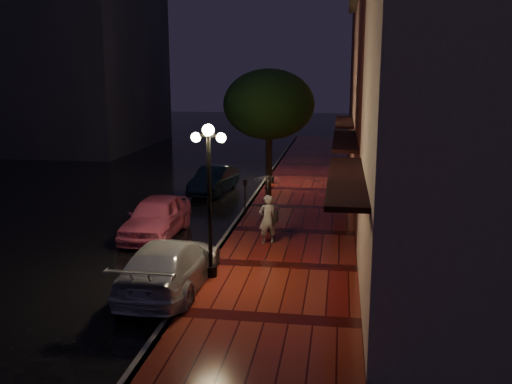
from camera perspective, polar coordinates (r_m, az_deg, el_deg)
The scene contains 15 objects.
ground at distance 21.16m, azimuth -2.43°, elevation -4.03°, with size 120.00×120.00×0.00m, color black.
sidewalk at distance 20.85m, azimuth 3.67°, elevation -4.08°, with size 4.50×60.00×0.15m, color #4D0F0D.
curb at distance 21.14m, azimuth -2.43°, elevation -3.83°, with size 0.25×60.00×0.15m, color #595451.
storefront_near at distance 14.39m, azimuth 21.02°, elevation 4.80°, with size 5.00×8.00×8.50m, color gray.
storefront_mid at distance 22.18m, azimuth 16.87°, elevation 10.62°, with size 5.00×8.00×11.00m, color #511914.
storefront_far at distance 30.15m, azimuth 14.60°, elevation 9.11°, with size 5.00×8.00×9.00m, color #8C5951.
storefront_extra at distance 40.09m, azimuth 13.17°, elevation 10.55°, with size 5.00×12.00×10.00m, color #511914.
streetlamp_near at distance 15.71m, azimuth -4.69°, elevation 0.02°, with size 0.96×0.36×4.31m.
streetlamp_far at distance 29.35m, azimuth 1.53°, elevation 5.70°, with size 0.96×0.36×4.31m.
street_tree at distance 26.20m, azimuth 1.31°, elevation 8.54°, with size 4.16×4.16×5.80m.
pink_car at distance 20.75m, azimuth -9.94°, elevation -2.44°, with size 1.72×4.29×1.46m, color #E05C84.
navy_car at distance 27.68m, azimuth -4.23°, elevation 1.20°, with size 1.39×3.97×1.31m, color black.
silver_car at distance 15.74m, azimuth -8.62°, elevation -7.24°, with size 1.97×4.84×1.41m, color #ADADB5.
woman_with_umbrella at distance 18.95m, azimuth 1.18°, elevation -0.66°, with size 0.97×0.99×2.33m.
parking_meter at distance 22.88m, azimuth -1.10°, elevation -0.16°, with size 0.15×0.13×1.43m.
Camera 1 is at (3.88, -19.96, 5.89)m, focal length 40.00 mm.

